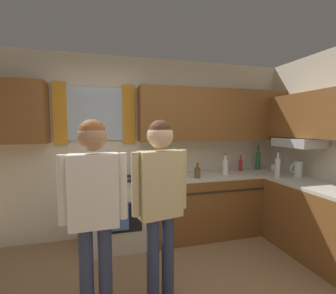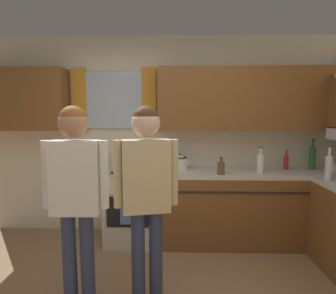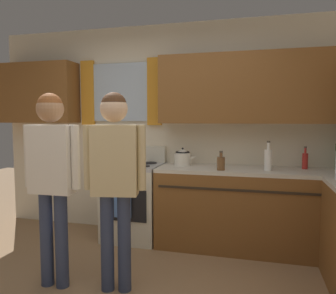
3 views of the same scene
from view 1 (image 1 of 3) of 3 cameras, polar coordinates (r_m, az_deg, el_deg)
name	(u,v)px [view 1 (image 1 of 3)]	position (r m, az deg, el deg)	size (l,w,h in m)	color
back_wall_unit	(146,133)	(3.45, -5.39, 3.32)	(4.60, 0.42, 2.60)	beige
kitchen_counter_run	(254,210)	(3.56, 20.35, -14.22)	(2.30, 2.08, 0.90)	brown
stove_oven	(119,211)	(3.34, -11.93, -15.01)	(0.65, 0.67, 1.10)	beige
bottle_wine_green	(258,160)	(4.13, 21.12, -3.03)	(0.08, 0.08, 0.39)	#2D6633
bottle_sauce_red	(240,165)	(3.93, 17.30, -4.18)	(0.06, 0.06, 0.25)	red
bottle_squat_brown	(197,172)	(3.25, 7.19, -6.16)	(0.08, 0.08, 0.21)	brown
bottle_milk_white	(225,167)	(3.53, 13.85, -4.66)	(0.08, 0.08, 0.31)	white
bottle_tall_clear	(277,167)	(3.58, 25.20, -4.52)	(0.07, 0.07, 0.37)	silver
mug_ceramic_white	(274,167)	(4.15, 24.43, -4.55)	(0.13, 0.08, 0.09)	white
stovetop_kettle	(160,169)	(3.35, -2.07, -5.47)	(0.27, 0.20, 0.21)	silver
water_pitcher	(298,169)	(3.76, 29.14, -4.69)	(0.19, 0.11, 0.22)	silver
adult_left	(94,199)	(1.94, -17.64, -11.92)	(0.51, 0.22, 1.66)	#2D3856
adult_in_plaid	(160,191)	(2.05, -1.90, -10.75)	(0.51, 0.23, 1.66)	#2D3856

